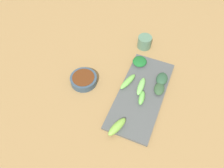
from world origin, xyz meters
TOP-DOWN VIEW (x-y plane):
  - tabletop at (0.00, 0.00)m, footprint 2.10×2.10m
  - sauce_bowl at (-0.17, -0.03)m, footprint 0.11×0.11m
  - serving_plate at (0.07, 0.00)m, footprint 0.17×0.39m
  - broccoli_stalk_0 at (0.08, -0.03)m, footprint 0.03×0.07m
  - broccoli_leafy_1 at (0.13, 0.04)m, footprint 0.05×0.07m
  - broccoli_leafy_2 at (0.01, 0.15)m, footprint 0.07×0.07m
  - broccoli_stalk_3 at (0.00, 0.03)m, footprint 0.05×0.10m
  - broccoli_leafy_4 at (0.12, 0.09)m, footprint 0.05×0.07m
  - broccoli_stalk_5 at (0.06, 0.03)m, footprint 0.03×0.09m
  - broccoli_stalk_6 at (0.03, -0.18)m, footprint 0.06×0.09m
  - tea_cup at (-0.01, 0.27)m, footprint 0.06×0.06m

SIDE VIEW (x-z plane):
  - tabletop at x=0.00m, z-range 0.00..0.02m
  - serving_plate at x=0.07m, z-range 0.02..0.03m
  - sauce_bowl at x=-0.17m, z-range 0.02..0.05m
  - broccoli_stalk_5 at x=0.06m, z-range 0.03..0.05m
  - broccoli_stalk_3 at x=0.00m, z-range 0.03..0.05m
  - broccoli_leafy_2 at x=0.01m, z-range 0.03..0.05m
  - broccoli_leafy_1 at x=0.13m, z-range 0.03..0.05m
  - broccoli_stalk_6 at x=0.03m, z-range 0.03..0.06m
  - broccoli_stalk_0 at x=0.08m, z-range 0.03..0.06m
  - broccoli_leafy_4 at x=0.12m, z-range 0.03..0.06m
  - tea_cup at x=-0.01m, z-range 0.02..0.08m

